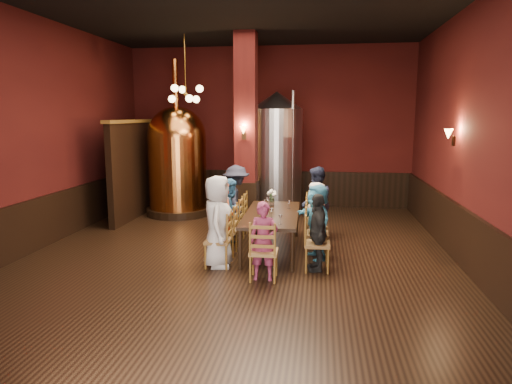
# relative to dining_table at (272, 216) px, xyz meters

# --- Properties ---
(room) EXTENTS (10.00, 10.02, 4.50)m
(room) POSITION_rel_dining_table_xyz_m (-0.59, -0.40, 1.56)
(room) COLOR black
(room) RESTS_ON ground
(wainscot_right) EXTENTS (0.08, 9.90, 1.00)m
(wainscot_right) POSITION_rel_dining_table_xyz_m (3.37, -0.40, -0.19)
(wainscot_right) COLOR black
(wainscot_right) RESTS_ON ground
(wainscot_back) EXTENTS (7.90, 0.08, 1.00)m
(wainscot_back) POSITION_rel_dining_table_xyz_m (-0.59, 4.56, -0.19)
(wainscot_back) COLOR black
(wainscot_back) RESTS_ON ground
(wainscot_left) EXTENTS (0.08, 9.90, 1.00)m
(wainscot_left) POSITION_rel_dining_table_xyz_m (-4.55, -0.40, -0.19)
(wainscot_left) COLOR black
(wainscot_left) RESTS_ON ground
(column) EXTENTS (0.58, 0.58, 4.50)m
(column) POSITION_rel_dining_table_xyz_m (-0.89, 2.40, 1.56)
(column) COLOR #46120F
(column) RESTS_ON ground
(partition) EXTENTS (0.22, 3.50, 2.40)m
(partition) POSITION_rel_dining_table_xyz_m (-3.79, 2.80, 0.51)
(partition) COLOR black
(partition) RESTS_ON ground
(pendant_cluster) EXTENTS (0.90, 0.90, 1.70)m
(pendant_cluster) POSITION_rel_dining_table_xyz_m (-2.39, 2.50, 2.41)
(pendant_cluster) COLOR #A57226
(pendant_cluster) RESTS_ON room
(sconce_wall) EXTENTS (0.20, 0.20, 0.36)m
(sconce_wall) POSITION_rel_dining_table_xyz_m (3.31, 0.40, 1.51)
(sconce_wall) COLOR black
(sconce_wall) RESTS_ON room
(sconce_column) EXTENTS (0.20, 0.20, 0.36)m
(sconce_column) POSITION_rel_dining_table_xyz_m (-0.89, 2.10, 1.51)
(sconce_column) COLOR black
(sconce_column) RESTS_ON column
(dining_table) EXTENTS (1.05, 2.42, 0.75)m
(dining_table) POSITION_rel_dining_table_xyz_m (0.00, 0.00, 0.00)
(dining_table) COLOR black
(dining_table) RESTS_ON ground
(chair_0) EXTENTS (0.47, 0.47, 0.92)m
(chair_0) POSITION_rel_dining_table_xyz_m (-0.83, -1.02, -0.23)
(chair_0) COLOR brown
(chair_0) RESTS_ON ground
(person_0) EXTENTS (0.59, 0.83, 1.58)m
(person_0) POSITION_rel_dining_table_xyz_m (-0.83, -1.02, 0.10)
(person_0) COLOR silver
(person_0) RESTS_ON ground
(chair_1) EXTENTS (0.47, 0.47, 0.92)m
(chair_1) POSITION_rel_dining_table_xyz_m (-0.84, -0.35, -0.23)
(chair_1) COLOR brown
(chair_1) RESTS_ON ground
(person_1) EXTENTS (0.45, 0.57, 1.38)m
(person_1) POSITION_rel_dining_table_xyz_m (-0.84, -0.35, 0.00)
(person_1) COLOR #AF411E
(person_1) RESTS_ON ground
(chair_2) EXTENTS (0.47, 0.47, 0.92)m
(chair_2) POSITION_rel_dining_table_xyz_m (-0.86, 0.31, -0.23)
(chair_2) COLOR brown
(chair_2) RESTS_ON ground
(person_2) EXTENTS (0.52, 0.73, 1.35)m
(person_2) POSITION_rel_dining_table_xyz_m (-0.86, 0.31, -0.01)
(person_2) COLOR #2B608F
(person_2) RESTS_ON ground
(chair_3) EXTENTS (0.47, 0.47, 0.92)m
(chair_3) POSITION_rel_dining_table_xyz_m (-0.87, 0.98, -0.23)
(chair_3) COLOR brown
(chair_3) RESTS_ON ground
(person_3) EXTENTS (0.83, 1.12, 1.55)m
(person_3) POSITION_rel_dining_table_xyz_m (-0.87, 0.98, 0.09)
(person_3) COLOR black
(person_3) RESTS_ON ground
(chair_4) EXTENTS (0.47, 0.47, 0.92)m
(chair_4) POSITION_rel_dining_table_xyz_m (0.87, -0.98, -0.23)
(chair_4) COLOR brown
(chair_4) RESTS_ON ground
(person_4) EXTENTS (0.42, 0.81, 1.31)m
(person_4) POSITION_rel_dining_table_xyz_m (0.87, -0.98, -0.03)
(person_4) COLOR black
(person_4) RESTS_ON ground
(chair_5) EXTENTS (0.47, 0.47, 0.92)m
(chair_5) POSITION_rel_dining_table_xyz_m (0.86, -0.31, -0.23)
(chair_5) COLOR brown
(chair_5) RESTS_ON ground
(person_5) EXTENTS (0.82, 1.33, 1.37)m
(person_5) POSITION_rel_dining_table_xyz_m (0.86, -0.31, -0.00)
(person_5) COLOR teal
(person_5) RESTS_ON ground
(chair_6) EXTENTS (0.47, 0.47, 0.92)m
(chair_6) POSITION_rel_dining_table_xyz_m (0.84, 0.35, -0.23)
(chair_6) COLOR brown
(chair_6) RESTS_ON ground
(person_6) EXTENTS (0.48, 0.68, 1.31)m
(person_6) POSITION_rel_dining_table_xyz_m (0.84, 0.35, -0.03)
(person_6) COLOR beige
(person_6) RESTS_ON ground
(chair_7) EXTENTS (0.47, 0.47, 0.92)m
(chair_7) POSITION_rel_dining_table_xyz_m (0.83, 1.02, -0.23)
(chair_7) COLOR brown
(chair_7) RESTS_ON ground
(person_7) EXTENTS (0.49, 0.80, 1.53)m
(person_7) POSITION_rel_dining_table_xyz_m (0.83, 1.02, 0.08)
(person_7) COLOR #1A1F35
(person_7) RESTS_ON ground
(chair_8) EXTENTS (0.47, 0.47, 0.92)m
(chair_8) POSITION_rel_dining_table_xyz_m (0.04, -1.55, -0.23)
(chair_8) COLOR brown
(chair_8) RESTS_ON ground
(person_8) EXTENTS (0.47, 0.32, 1.26)m
(person_8) POSITION_rel_dining_table_xyz_m (0.04, -1.55, -0.06)
(person_8) COLOR #822B4E
(person_8) RESTS_ON ground
(copper_kettle) EXTENTS (1.95, 1.95, 3.98)m
(copper_kettle) POSITION_rel_dining_table_xyz_m (-2.80, 2.98, 0.76)
(copper_kettle) COLOR black
(copper_kettle) RESTS_ON ground
(steel_vessel) EXTENTS (1.69, 1.69, 3.18)m
(steel_vessel) POSITION_rel_dining_table_xyz_m (-0.24, 3.30, 0.90)
(steel_vessel) COLOR #B2B2B7
(steel_vessel) RESTS_ON ground
(rose_vase) EXTENTS (0.20, 0.20, 0.34)m
(rose_vase) POSITION_rel_dining_table_xyz_m (-0.07, 0.68, 0.29)
(rose_vase) COLOR white
(rose_vase) RESTS_ON dining_table
(wine_glass_0) EXTENTS (0.07, 0.07, 0.17)m
(wine_glass_0) POSITION_rel_dining_table_xyz_m (-0.17, 0.71, 0.15)
(wine_glass_0) COLOR white
(wine_glass_0) RESTS_ON dining_table
(wine_glass_1) EXTENTS (0.07, 0.07, 0.17)m
(wine_glass_1) POSITION_rel_dining_table_xyz_m (0.04, -0.42, 0.15)
(wine_glass_1) COLOR white
(wine_glass_1) RESTS_ON dining_table
(wine_glass_2) EXTENTS (0.07, 0.07, 0.17)m
(wine_glass_2) POSITION_rel_dining_table_xyz_m (-0.19, 0.44, 0.15)
(wine_glass_2) COLOR white
(wine_glass_2) RESTS_ON dining_table
(wine_glass_3) EXTENTS (0.07, 0.07, 0.17)m
(wine_glass_3) POSITION_rel_dining_table_xyz_m (0.29, 0.45, 0.15)
(wine_glass_3) COLOR white
(wine_glass_3) RESTS_ON dining_table
(wine_glass_4) EXTENTS (0.07, 0.07, 0.17)m
(wine_glass_4) POSITION_rel_dining_table_xyz_m (-0.14, -0.21, 0.15)
(wine_glass_4) COLOR white
(wine_glass_4) RESTS_ON dining_table
(wine_glass_5) EXTENTS (0.07, 0.07, 0.17)m
(wine_glass_5) POSITION_rel_dining_table_xyz_m (0.24, -0.91, 0.15)
(wine_glass_5) COLOR white
(wine_glass_5) RESTS_ON dining_table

